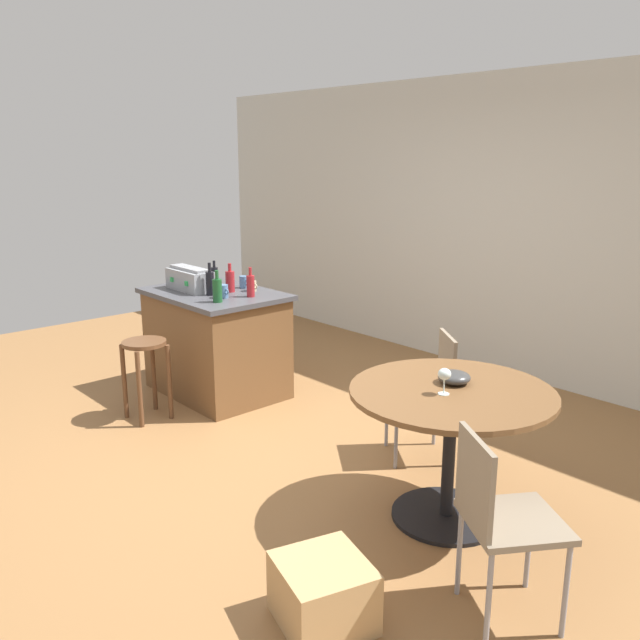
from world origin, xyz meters
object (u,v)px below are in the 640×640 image
folding_chair_near (499,513)px  toolbox (190,279)px  bottle_0 (214,275)px  wine_glass (444,375)px  cup_1 (244,282)px  bottle_1 (230,281)px  cup_0 (223,291)px  folding_chair_far (428,386)px  cup_3 (205,276)px  dining_table (451,420)px  bottle_3 (210,283)px  kitchen_island (216,342)px  bottle_4 (217,290)px  serving_bowl (454,377)px  cup_2 (252,286)px  cardboard_box (323,593)px  bottle_2 (251,285)px  wooden_stool (145,362)px

folding_chair_near → toolbox: 3.48m
bottle_0 → wine_glass: bearing=-8.7°
folding_chair_near → cup_1: bearing=163.3°
bottle_1 → folding_chair_near: bearing=-13.9°
folding_chair_near → cup_0: size_ratio=7.25×
folding_chair_far → cup_3: bearing=-175.5°
dining_table → bottle_0: 2.87m
folding_chair_near → bottle_3: (-3.11, 0.58, 0.47)m
wine_glass → kitchen_island: bearing=174.2°
bottle_1 → bottle_4: bottle_4 is taller
wine_glass → serving_bowl: bearing=110.5°
cup_3 → toolbox: bearing=-51.7°
kitchen_island → bottle_0: (-0.25, 0.17, 0.52)m
folding_chair_far → bottle_4: bottle_4 is taller
cup_2 → wine_glass: (2.38, -0.51, -0.05)m
bottle_3 → cardboard_box: bearing=-23.8°
toolbox → cup_2: bearing=42.6°
folding_chair_far → bottle_2: bottle_2 is taller
bottle_2 → wine_glass: 2.25m
kitchen_island → folding_chair_near: size_ratio=1.36×
kitchen_island → wine_glass: size_ratio=8.21×
bottle_2 → cardboard_box: (2.37, -1.37, -0.83)m
bottle_2 → folding_chair_near: bearing=-15.4°
bottle_0 → cup_3: 0.16m
toolbox → bottle_3: (0.29, 0.01, 0.01)m
bottle_4 → wine_glass: bottle_4 is taller
dining_table → bottle_2: bottle_2 is taller
bottle_2 → serving_bowl: size_ratio=1.33×
kitchen_island → cup_3: 0.66m
folding_chair_near → cardboard_box: folding_chair_near is taller
bottle_0 → wine_glass: (2.84, -0.44, -0.09)m
kitchen_island → toolbox: size_ratio=2.53×
folding_chair_near → folding_chair_far: (-1.22, 1.04, -0.01)m
serving_bowl → cardboard_box: bearing=-79.3°
wine_glass → wooden_stool: bearing=-169.4°
folding_chair_near → cup_3: cup_3 is taller
kitchen_island → bottle_2: (0.37, 0.11, 0.53)m
wine_glass → dining_table: bearing=97.5°
kitchen_island → bottle_0: 0.60m
toolbox → cup_3: toolbox is taller
toolbox → wine_glass: bearing=-3.1°
serving_bowl → toolbox: bearing=-179.4°
folding_chair_far → cup_1: size_ratio=7.80×
folding_chair_near → cardboard_box: 0.84m
dining_table → cup_3: 3.02m
wooden_stool → cup_0: bearing=78.9°
folding_chair_far → serving_bowl: folding_chair_far is taller
kitchen_island → wooden_stool: kitchen_island is taller
kitchen_island → bottle_2: bearing=16.2°
toolbox → cardboard_box: (2.93, -1.15, -0.83)m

